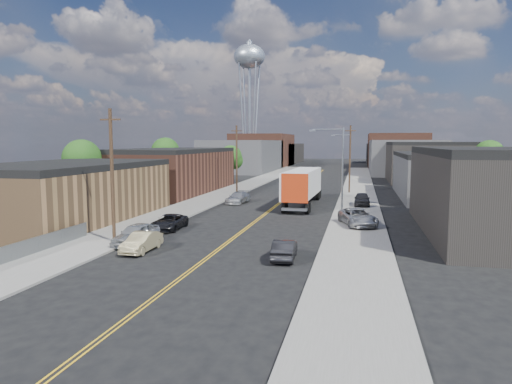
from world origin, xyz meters
The scene contains 33 objects.
ground centered at (0.00, 60.00, 0.00)m, with size 260.00×260.00×0.00m, color black.
centerline centered at (0.00, 45.00, 0.01)m, with size 0.32×120.00×0.01m, color gold.
sidewalk_left centered at (-9.50, 45.00, 0.07)m, with size 5.00×140.00×0.15m, color slate.
sidewalk_right centered at (9.50, 45.00, 0.07)m, with size 5.00×140.00×0.15m, color slate.
warehouse_tan centered at (-18.00, 18.00, 2.80)m, with size 12.00×22.00×5.60m.
warehouse_brown centered at (-18.00, 44.00, 3.30)m, with size 12.00×26.00×6.60m.
industrial_right_b centered at (22.00, 46.00, 3.05)m, with size 14.00×24.00×6.10m.
industrial_right_c centered at (22.00, 72.00, 3.80)m, with size 14.00×22.00×7.60m.
skyline_left_a centered at (-20.00, 95.00, 4.00)m, with size 16.00×30.00×8.00m, color #333335.
skyline_right_a centered at (20.00, 95.00, 4.00)m, with size 16.00×30.00×8.00m, color #333335.
skyline_left_b centered at (-20.00, 120.00, 5.00)m, with size 16.00×26.00×10.00m, color #4A281D.
skyline_right_b centered at (20.00, 120.00, 5.00)m, with size 16.00×26.00×10.00m, color #4A281D.
skyline_left_c centered at (-20.00, 140.00, 3.50)m, with size 16.00×40.00×7.00m, color black.
skyline_right_c centered at (20.00, 140.00, 3.50)m, with size 16.00×40.00×7.00m, color black.
water_tower centered at (-22.00, 110.00, 30.65)m, with size 9.00×9.00×36.90m.
streetlight_near centered at (7.60, 25.00, 5.33)m, with size 3.39×0.25×9.00m.
streetlight_far centered at (7.60, 60.00, 5.33)m, with size 3.39×0.25×9.00m.
utility_pole_left_near centered at (-8.20, 10.00, 5.14)m, with size 1.60×0.26×10.00m.
utility_pole_left_far centered at (-8.20, 45.00, 5.14)m, with size 1.60×0.26×10.00m.
utility_pole_right centered at (8.20, 48.00, 5.14)m, with size 1.60×0.26×10.00m.
chainlink_fence centered at (-11.50, 3.50, 0.66)m, with size 0.05×16.00×1.22m.
tree_left_near centered at (-23.94, 30.00, 5.18)m, with size 4.85×4.76×7.91m.
tree_left_mid centered at (-23.94, 55.00, 5.48)m, with size 5.10×5.04×8.37m.
tree_left_far centered at (-13.94, 62.00, 4.57)m, with size 4.35×4.20×6.97m.
tree_right_far centered at (30.06, 60.00, 5.18)m, with size 4.85×4.76×7.91m.
semi_truck centered at (3.11, 34.37, 2.46)m, with size 3.26×16.57×4.32m.
car_left_a centered at (-6.40, 10.00, 0.79)m, with size 1.86×4.62×1.57m, color #ADB1B3.
car_left_b centered at (-5.00, 8.10, 0.67)m, with size 1.42×4.07×1.34m, color tan.
car_left_c centered at (-6.40, 16.00, 0.65)m, with size 2.16×4.69×1.30m, color black.
car_left_d centered at (-5.00, 33.81, 0.70)m, with size 1.97×4.85×1.41m, color #9A9B9E.
car_right_oncoming centered at (5.00, 8.22, 0.66)m, with size 1.39×3.98×1.31m, color black.
car_right_lot_a centered at (9.57, 20.86, 0.90)m, with size 2.50×5.43×1.51m, color #9E9FA3.
car_right_lot_c centered at (9.98, 34.16, 0.90)m, with size 1.77×4.41×1.50m, color black.
Camera 1 is at (9.62, -20.38, 7.57)m, focal length 32.00 mm.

